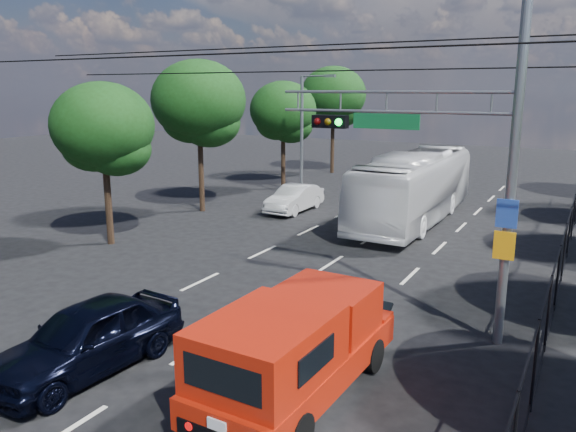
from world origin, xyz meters
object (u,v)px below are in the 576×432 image
Objects in this scene: white_bus at (414,187)px; signal_mast at (463,134)px; white_van at (294,198)px; red_pickup at (297,345)px; navy_hatchback at (87,337)px.

signal_mast is at bearing -69.54° from white_bus.
white_van is at bearing -172.10° from white_bus.
white_van is (-6.12, -0.90, -0.98)m from white_bus.
red_pickup is 0.49× the size of white_bus.
white_bus is 6.27m from white_van.
signal_mast is 16.28m from white_van.
white_van is (-10.78, 11.31, -4.55)m from signal_mast.
navy_hatchback is (-6.78, -6.07, -4.43)m from signal_mast.
signal_mast reaches higher than white_bus.
signal_mast reaches higher than white_van.
red_pickup reaches higher than navy_hatchback.
red_pickup is at bearing -61.32° from white_van.
white_van is at bearing 118.51° from red_pickup.
signal_mast is 6.59m from red_pickup.
signal_mast is 2.26× the size of white_van.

